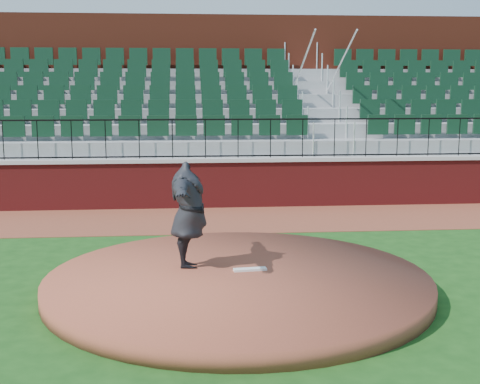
% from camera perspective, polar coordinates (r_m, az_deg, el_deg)
% --- Properties ---
extents(ground, '(90.00, 90.00, 0.00)m').
position_cam_1_polar(ground, '(10.36, 0.72, -8.47)').
color(ground, '#144112').
rests_on(ground, ground).
extents(warning_track, '(34.00, 3.20, 0.01)m').
position_cam_1_polar(warning_track, '(15.57, -1.24, -2.37)').
color(warning_track, brown).
rests_on(warning_track, ground).
extents(field_wall, '(34.00, 0.35, 1.20)m').
position_cam_1_polar(field_wall, '(17.04, -1.60, 0.67)').
color(field_wall, maroon).
rests_on(field_wall, ground).
extents(wall_cap, '(34.00, 0.45, 0.10)m').
position_cam_1_polar(wall_cap, '(16.95, -1.61, 2.84)').
color(wall_cap, '#B7B7B7').
rests_on(wall_cap, field_wall).
extents(wall_railing, '(34.00, 0.05, 1.00)m').
position_cam_1_polar(wall_railing, '(16.90, -1.61, 4.70)').
color(wall_railing, black).
rests_on(wall_railing, wall_cap).
extents(seating_stands, '(34.00, 5.10, 4.60)m').
position_cam_1_polar(seating_stands, '(19.59, -2.09, 6.80)').
color(seating_stands, gray).
rests_on(seating_stands, ground).
extents(concourse_wall, '(34.00, 0.50, 5.50)m').
position_cam_1_polar(concourse_wall, '(22.37, -2.46, 8.27)').
color(concourse_wall, maroon).
rests_on(concourse_wall, ground).
extents(pitchers_mound, '(5.98, 5.98, 0.25)m').
position_cam_1_polar(pitchers_mound, '(10.23, -0.18, -7.98)').
color(pitchers_mound, brown).
rests_on(pitchers_mound, ground).
extents(pitching_rubber, '(0.54, 0.19, 0.04)m').
position_cam_1_polar(pitching_rubber, '(10.43, 0.88, -6.81)').
color(pitching_rubber, white).
rests_on(pitching_rubber, pitchers_mound).
extents(pitcher, '(0.62, 2.14, 1.73)m').
position_cam_1_polar(pitcher, '(10.46, -4.55, -2.02)').
color(pitcher, black).
rests_on(pitcher, pitchers_mound).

